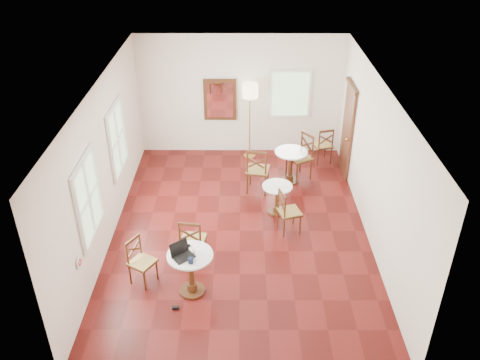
% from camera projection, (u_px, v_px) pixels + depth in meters
% --- Properties ---
extents(ground, '(7.00, 7.00, 0.00)m').
position_uv_depth(ground, '(240.00, 231.00, 10.00)').
color(ground, '#55100E').
rests_on(ground, ground).
extents(room_shell, '(5.02, 7.02, 3.01)m').
position_uv_depth(room_shell, '(237.00, 139.00, 9.26)').
color(room_shell, white).
rests_on(room_shell, ground).
extents(cafe_table_near, '(0.76, 0.76, 0.80)m').
position_uv_depth(cafe_table_near, '(191.00, 269.00, 8.27)').
color(cafe_table_near, '#4B2712').
rests_on(cafe_table_near, ground).
extents(cafe_table_mid, '(0.62, 0.62, 0.65)m').
position_uv_depth(cafe_table_mid, '(277.00, 196.00, 10.35)').
color(cafe_table_mid, '#4B2712').
rests_on(cafe_table_mid, ground).
extents(cafe_table_back, '(0.74, 0.74, 0.78)m').
position_uv_depth(cafe_table_back, '(291.00, 163.00, 11.40)').
color(cafe_table_back, '#4B2712').
rests_on(cafe_table_back, ground).
extents(chair_near_a, '(0.51, 0.51, 0.98)m').
position_uv_depth(chair_near_a, '(192.00, 241.00, 8.93)').
color(chair_near_a, '#4B2712').
rests_on(chair_near_a, ground).
extents(chair_near_b, '(0.54, 0.54, 0.86)m').
position_uv_depth(chair_near_b, '(141.00, 261.00, 8.53)').
color(chair_near_b, '#4B2712').
rests_on(chair_near_b, ground).
extents(chair_mid_a, '(0.57, 0.57, 1.07)m').
position_uv_depth(chair_mid_a, '(258.00, 170.00, 11.03)').
color(chair_mid_a, '#4B2712').
rests_on(chair_mid_a, ground).
extents(chair_mid_b, '(0.52, 0.52, 0.91)m').
position_uv_depth(chair_mid_b, '(288.00, 212.00, 9.78)').
color(chair_mid_b, '#4B2712').
rests_on(chair_mid_b, ground).
extents(chair_back_a, '(0.52, 0.52, 0.92)m').
position_uv_depth(chair_back_a, '(323.00, 145.00, 12.23)').
color(chair_back_a, '#4B2712').
rests_on(chair_back_a, ground).
extents(chair_back_b, '(0.68, 0.68, 1.08)m').
position_uv_depth(chair_back_b, '(300.00, 157.00, 11.55)').
color(chair_back_b, '#4B2712').
rests_on(chair_back_b, ground).
extents(floor_lamp, '(0.37, 0.37, 1.92)m').
position_uv_depth(floor_lamp, '(250.00, 96.00, 11.87)').
color(floor_lamp, '#BF8C3F').
rests_on(floor_lamp, ground).
extents(laptop, '(0.43, 0.42, 0.24)m').
position_uv_depth(laptop, '(182.00, 253.00, 8.05)').
color(laptop, black).
rests_on(laptop, cafe_table_near).
extents(mouse, '(0.11, 0.08, 0.04)m').
position_uv_depth(mouse, '(188.00, 245.00, 8.28)').
color(mouse, black).
rests_on(mouse, cafe_table_near).
extents(navy_mug, '(0.12, 0.08, 0.10)m').
position_uv_depth(navy_mug, '(191.00, 260.00, 7.91)').
color(navy_mug, black).
rests_on(navy_mug, cafe_table_near).
extents(water_glass, '(0.05, 0.05, 0.09)m').
position_uv_depth(water_glass, '(194.00, 251.00, 8.11)').
color(water_glass, white).
rests_on(water_glass, cafe_table_near).
extents(power_adapter, '(0.10, 0.06, 0.04)m').
position_uv_depth(power_adapter, '(175.00, 308.00, 8.16)').
color(power_adapter, black).
rests_on(power_adapter, ground).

